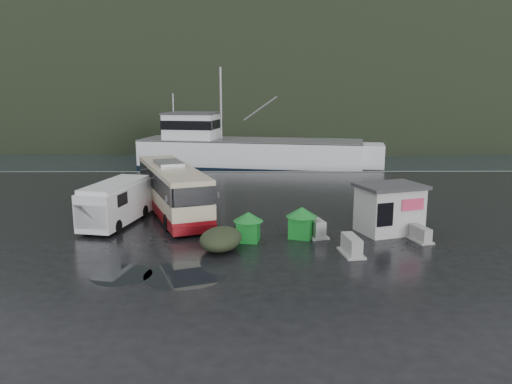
{
  "coord_description": "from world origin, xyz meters",
  "views": [
    {
      "loc": [
        2.01,
        -25.01,
        7.34
      ],
      "look_at": [
        2.23,
        2.52,
        1.7
      ],
      "focal_mm": 35.0,
      "sensor_mm": 36.0,
      "label": 1
    }
  ],
  "objects_px": {
    "coach_bus": "(173,213)",
    "waste_bin_left": "(248,241)",
    "jersey_barrier_b": "(420,241)",
    "ticket_kiosk": "(388,232)",
    "jersey_barrier_a": "(315,236)",
    "fishing_trawler": "(250,159)",
    "waste_bin_right": "(301,238)",
    "dome_tent": "(221,250)",
    "white_van": "(118,224)",
    "jersey_barrier_c": "(351,254)"
  },
  "relations": [
    {
      "from": "jersey_barrier_b",
      "to": "jersey_barrier_c",
      "type": "xyz_separation_m",
      "value": [
        -3.81,
        -2.04,
        0.0
      ]
    },
    {
      "from": "waste_bin_right",
      "to": "fishing_trawler",
      "type": "relative_size",
      "value": 0.06
    },
    {
      "from": "white_van",
      "to": "jersey_barrier_c",
      "type": "relative_size",
      "value": 3.35
    },
    {
      "from": "waste_bin_left",
      "to": "jersey_barrier_b",
      "type": "xyz_separation_m",
      "value": [
        8.52,
        -0.04,
        0.0
      ]
    },
    {
      "from": "white_van",
      "to": "jersey_barrier_b",
      "type": "relative_size",
      "value": 3.92
    },
    {
      "from": "waste_bin_right",
      "to": "ticket_kiosk",
      "type": "relative_size",
      "value": 0.49
    },
    {
      "from": "coach_bus",
      "to": "dome_tent",
      "type": "bearing_deg",
      "value": -85.11
    },
    {
      "from": "dome_tent",
      "to": "jersey_barrier_c",
      "type": "relative_size",
      "value": 1.55
    },
    {
      "from": "waste_bin_left",
      "to": "ticket_kiosk",
      "type": "relative_size",
      "value": 0.45
    },
    {
      "from": "jersey_barrier_a",
      "to": "ticket_kiosk",
      "type": "bearing_deg",
      "value": 8.84
    },
    {
      "from": "waste_bin_right",
      "to": "dome_tent",
      "type": "distance_m",
      "value": 4.4
    },
    {
      "from": "jersey_barrier_b",
      "to": "dome_tent",
      "type": "bearing_deg",
      "value": -172.36
    },
    {
      "from": "white_van",
      "to": "dome_tent",
      "type": "bearing_deg",
      "value": -25.57
    },
    {
      "from": "jersey_barrier_c",
      "to": "coach_bus",
      "type": "bearing_deg",
      "value": 140.22
    },
    {
      "from": "dome_tent",
      "to": "fishing_trawler",
      "type": "bearing_deg",
      "value": 87.64
    },
    {
      "from": "coach_bus",
      "to": "waste_bin_left",
      "type": "xyz_separation_m",
      "value": [
        4.6,
        -5.66,
        0.0
      ]
    },
    {
      "from": "coach_bus",
      "to": "jersey_barrier_c",
      "type": "bearing_deg",
      "value": -60.24
    },
    {
      "from": "waste_bin_left",
      "to": "waste_bin_right",
      "type": "bearing_deg",
      "value": 11.99
    },
    {
      "from": "coach_bus",
      "to": "white_van",
      "type": "relative_size",
      "value": 1.91
    },
    {
      "from": "waste_bin_left",
      "to": "waste_bin_right",
      "type": "relative_size",
      "value": 0.93
    },
    {
      "from": "coach_bus",
      "to": "waste_bin_right",
      "type": "bearing_deg",
      "value": -55.39
    },
    {
      "from": "jersey_barrier_c",
      "to": "dome_tent",
      "type": "bearing_deg",
      "value": 173.04
    },
    {
      "from": "dome_tent",
      "to": "jersey_barrier_a",
      "type": "xyz_separation_m",
      "value": [
        4.7,
        2.27,
        0.0
      ]
    },
    {
      "from": "coach_bus",
      "to": "waste_bin_left",
      "type": "relative_size",
      "value": 7.38
    },
    {
      "from": "jersey_barrier_c",
      "to": "fishing_trawler",
      "type": "xyz_separation_m",
      "value": [
        -4.68,
        32.29,
        0.0
      ]
    },
    {
      "from": "jersey_barrier_c",
      "to": "waste_bin_left",
      "type": "bearing_deg",
      "value": 156.07
    },
    {
      "from": "jersey_barrier_a",
      "to": "jersey_barrier_b",
      "type": "bearing_deg",
      "value": -10.62
    },
    {
      "from": "white_van",
      "to": "fishing_trawler",
      "type": "xyz_separation_m",
      "value": [
        7.37,
        26.93,
        0.0
      ]
    },
    {
      "from": "waste_bin_right",
      "to": "jersey_barrier_b",
      "type": "height_order",
      "value": "waste_bin_right"
    },
    {
      "from": "fishing_trawler",
      "to": "white_van",
      "type": "bearing_deg",
      "value": -94.01
    },
    {
      "from": "ticket_kiosk",
      "to": "jersey_barrier_a",
      "type": "xyz_separation_m",
      "value": [
        -3.93,
        -0.61,
        0.0
      ]
    },
    {
      "from": "white_van",
      "to": "jersey_barrier_b",
      "type": "distance_m",
      "value": 16.2
    },
    {
      "from": "waste_bin_left",
      "to": "fishing_trawler",
      "type": "bearing_deg",
      "value": 89.95
    },
    {
      "from": "jersey_barrier_b",
      "to": "white_van",
      "type": "bearing_deg",
      "value": 168.18
    },
    {
      "from": "waste_bin_right",
      "to": "jersey_barrier_b",
      "type": "relative_size",
      "value": 1.09
    },
    {
      "from": "waste_bin_left",
      "to": "ticket_kiosk",
      "type": "bearing_deg",
      "value": 11.7
    },
    {
      "from": "waste_bin_right",
      "to": "jersey_barrier_a",
      "type": "distance_m",
      "value": 0.81
    },
    {
      "from": "dome_tent",
      "to": "ticket_kiosk",
      "type": "distance_m",
      "value": 9.1
    },
    {
      "from": "jersey_barrier_a",
      "to": "coach_bus",
      "type": "bearing_deg",
      "value": 149.4
    },
    {
      "from": "waste_bin_right",
      "to": "ticket_kiosk",
      "type": "distance_m",
      "value": 4.77
    },
    {
      "from": "jersey_barrier_b",
      "to": "fishing_trawler",
      "type": "relative_size",
      "value": 0.05
    },
    {
      "from": "jersey_barrier_a",
      "to": "jersey_barrier_c",
      "type": "relative_size",
      "value": 1.04
    },
    {
      "from": "jersey_barrier_b",
      "to": "waste_bin_right",
      "type": "bearing_deg",
      "value": 173.99
    },
    {
      "from": "coach_bus",
      "to": "waste_bin_right",
      "type": "height_order",
      "value": "coach_bus"
    },
    {
      "from": "white_van",
      "to": "waste_bin_left",
      "type": "xyz_separation_m",
      "value": [
        7.34,
        -3.28,
        0.0
      ]
    },
    {
      "from": "jersey_barrier_c",
      "to": "fishing_trawler",
      "type": "height_order",
      "value": "fishing_trawler"
    },
    {
      "from": "coach_bus",
      "to": "fishing_trawler",
      "type": "xyz_separation_m",
      "value": [
        4.62,
        24.55,
        0.0
      ]
    },
    {
      "from": "jersey_barrier_b",
      "to": "ticket_kiosk",
      "type": "bearing_deg",
      "value": 126.5
    },
    {
      "from": "coach_bus",
      "to": "jersey_barrier_b",
      "type": "xyz_separation_m",
      "value": [
        13.11,
        -5.7,
        0.0
      ]
    },
    {
      "from": "waste_bin_right",
      "to": "fishing_trawler",
      "type": "xyz_separation_m",
      "value": [
        -2.66,
        29.64,
        0.0
      ]
    }
  ]
}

